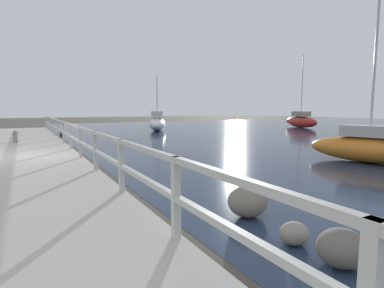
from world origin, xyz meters
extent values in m
plane|color=#4C473D|center=(0.00, 0.00, 0.00)|extent=(120.00, 120.00, 0.00)
cube|color=beige|center=(0.00, 0.00, 0.13)|extent=(3.73, 36.00, 0.25)
cube|color=beige|center=(1.76, -8.72, 0.79)|extent=(0.10, 0.10, 1.08)
cube|color=beige|center=(1.76, -6.23, 0.79)|extent=(0.10, 0.10, 1.08)
cube|color=beige|center=(1.76, -3.74, 0.79)|extent=(0.10, 0.10, 1.08)
cube|color=beige|center=(1.76, -1.25, 0.79)|extent=(0.10, 0.10, 1.08)
cube|color=beige|center=(1.76, 1.25, 0.79)|extent=(0.10, 0.10, 1.08)
cube|color=beige|center=(1.76, 3.74, 0.79)|extent=(0.10, 0.10, 1.08)
cube|color=beige|center=(1.76, 6.23, 0.79)|extent=(0.10, 0.10, 1.08)
cube|color=beige|center=(1.76, 8.72, 0.79)|extent=(0.10, 0.10, 1.08)
cube|color=beige|center=(1.76, 11.22, 0.79)|extent=(0.10, 0.10, 1.08)
cube|color=beige|center=(1.76, 13.71, 0.79)|extent=(0.10, 0.10, 1.08)
cube|color=beige|center=(1.76, 16.20, 0.79)|extent=(0.10, 0.10, 1.08)
cube|color=beige|center=(1.76, 0.00, 1.29)|extent=(0.09, 32.50, 0.08)
cube|color=beige|center=(1.76, 0.00, 0.79)|extent=(0.09, 32.50, 0.08)
ellipsoid|color=slate|center=(3.54, -8.04, 0.28)|extent=(0.75, 0.68, 0.56)
ellipsoid|color=gray|center=(3.39, -9.25, 0.16)|extent=(0.44, 0.39, 0.33)
ellipsoid|color=#666056|center=(3.42, -9.95, 0.24)|extent=(0.63, 0.57, 0.47)
ellipsoid|color=#666056|center=(2.41, 11.29, 0.17)|extent=(0.45, 0.40, 0.34)
cylinder|color=gray|center=(-0.31, 5.09, 0.49)|extent=(0.21, 0.21, 0.48)
sphere|color=gray|center=(-0.31, 5.09, 0.77)|extent=(0.19, 0.19, 0.19)
ellipsoid|color=red|center=(25.20, 9.48, 0.58)|extent=(2.98, 5.64, 1.14)
cube|color=#9E937F|center=(25.20, 9.48, 1.41)|extent=(1.58, 2.41, 0.52)
cylinder|color=silver|center=(25.20, 9.48, 4.26)|extent=(0.09, 0.09, 6.22)
ellipsoid|color=orange|center=(10.90, -5.93, 0.48)|extent=(2.52, 4.43, 0.94)
cube|color=beige|center=(10.90, -5.93, 1.14)|extent=(1.46, 1.99, 0.39)
cylinder|color=silver|center=(10.90, -5.93, 4.23)|extent=(0.09, 0.09, 6.56)
ellipsoid|color=white|center=(10.53, 12.76, 0.57)|extent=(3.50, 5.47, 1.12)
cube|color=beige|center=(10.53, 12.76, 1.42)|extent=(1.71, 2.19, 0.59)
cylinder|color=silver|center=(10.53, 12.76, 2.96)|extent=(0.09, 0.09, 3.66)
camera|label=1|loc=(0.10, -12.11, 1.94)|focal=28.00mm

